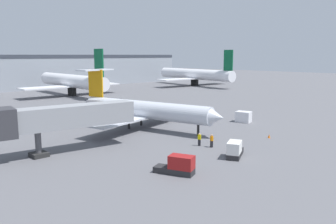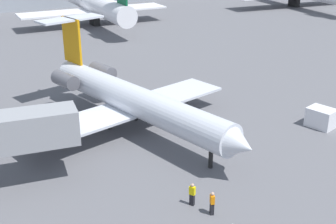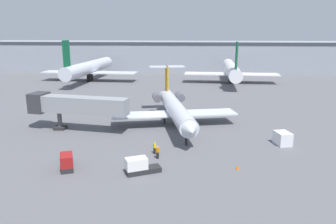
{
  "view_description": "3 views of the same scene",
  "coord_description": "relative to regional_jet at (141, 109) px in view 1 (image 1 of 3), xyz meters",
  "views": [
    {
      "loc": [
        -31.5,
        -40.79,
        11.55
      ],
      "look_at": [
        6.51,
        -2.0,
        2.62
      ],
      "focal_mm": 37.13,
      "sensor_mm": 36.0,
      "label": 1
    },
    {
      "loc": [
        -12.49,
        -34.51,
        17.65
      ],
      "look_at": [
        5.78,
        -2.12,
        2.35
      ],
      "focal_mm": 47.88,
      "sensor_mm": 36.0,
      "label": 2
    },
    {
      "loc": [
        6.81,
        -52.36,
        15.74
      ],
      "look_at": [
        2.61,
        -1.46,
        2.93
      ],
      "focal_mm": 34.54,
      "sensor_mm": 36.0,
      "label": 3
    }
  ],
  "objects": [
    {
      "name": "ground_plane",
      "position": [
        -3.53,
        -1.15,
        -3.14
      ],
      "size": [
        400.0,
        400.0,
        0.1
      ],
      "primitive_type": "cube",
      "color": "#5B5B60"
    },
    {
      "name": "regional_jet",
      "position": [
        0.0,
        0.0,
        0.0
      ],
      "size": [
        21.71,
        26.96,
        9.13
      ],
      "color": "silver",
      "rests_on": "ground_plane"
    },
    {
      "name": "jet_bridge",
      "position": [
        -16.21,
        -4.44,
        1.16
      ],
      "size": [
        16.82,
        5.53,
        5.93
      ],
      "color": "gray",
      "rests_on": "ground_plane"
    },
    {
      "name": "ground_crew_marshaller",
      "position": [
        -1.2,
        -15.32,
        -2.23
      ],
      "size": [
        0.38,
        0.47,
        1.69
      ],
      "color": "black",
      "rests_on": "ground_plane"
    },
    {
      "name": "ground_crew_loader",
      "position": [
        -1.77,
        -13.77,
        -2.23
      ],
      "size": [
        0.42,
        0.48,
        1.69
      ],
      "color": "black",
      "rests_on": "ground_plane"
    },
    {
      "name": "baggage_tug_lead",
      "position": [
        -11.46,
        -19.32,
        -2.25
      ],
      "size": [
        2.79,
        4.23,
        1.9
      ],
      "color": "#262628",
      "rests_on": "ground_plane"
    },
    {
      "name": "baggage_tug_trailing",
      "position": [
        -2.75,
        -19.89,
        -2.25
      ],
      "size": [
        4.21,
        3.0,
        1.9
      ],
      "color": "#262628",
      "rests_on": "ground_plane"
    },
    {
      "name": "cargo_container_uld",
      "position": [
        15.97,
        -8.67,
        -2.16
      ],
      "size": [
        2.44,
        2.86,
        1.86
      ],
      "color": "silver",
      "rests_on": "ground_plane"
    },
    {
      "name": "traffic_cone_near",
      "position": [
        8.5,
        -17.87,
        -2.82
      ],
      "size": [
        0.36,
        0.36,
        0.55
      ],
      "color": "orange",
      "rests_on": "ground_plane"
    },
    {
      "name": "parked_airliner_centre",
      "position": [
        14.66,
        47.91,
        1.06
      ],
      "size": [
        28.98,
        34.37,
        13.1
      ],
      "color": "white",
      "rests_on": "ground_plane"
    },
    {
      "name": "parked_airliner_east_mid",
      "position": [
        64.91,
        45.34,
        1.15
      ],
      "size": [
        32.33,
        38.1,
        13.29
      ],
      "color": "white",
      "rests_on": "ground_plane"
    }
  ]
}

